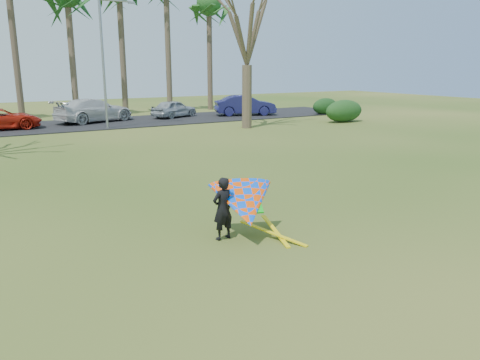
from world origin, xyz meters
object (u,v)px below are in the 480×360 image
car_2 (0,119)px  car_5 (245,105)px  bare_tree_right (247,22)px  car_3 (94,110)px  kite_flyer (243,204)px  car_4 (174,109)px  streetlight (105,57)px

car_2 → car_5: bearing=-90.4°
bare_tree_right → car_3: bearing=134.7°
car_3 → car_5: bearing=-116.4°
kite_flyer → car_5: bearing=58.6°
bare_tree_right → car_3: 12.51m
car_5 → kite_flyer: kite_flyer is taller
car_5 → kite_flyer: size_ratio=2.02×
bare_tree_right → car_3: size_ratio=1.63×
car_4 → kite_flyer: (-8.83, -25.05, 0.12)m
bare_tree_right → car_4: size_ratio=2.37×
kite_flyer → car_2: bearing=97.9°
streetlight → car_3: size_ratio=1.41×
car_5 → car_2: bearing=107.9°
car_5 → car_3: bearing=101.6°
car_2 → kite_flyer: 24.11m
car_2 → car_4: size_ratio=1.23×
car_2 → kite_flyer: bearing=-171.6°
streetlight → car_3: (0.01, 3.92, -3.58)m
car_4 → car_5: size_ratio=0.80×
streetlight → kite_flyer: 21.63m
bare_tree_right → streetlight: bare_tree_right is taller
car_3 → car_4: bearing=-109.4°
kite_flyer → streetlight: bearing=82.6°
streetlight → car_2: size_ratio=1.67×
car_4 → kite_flyer: size_ratio=1.63×
streetlight → car_3: 5.31m
car_2 → car_4: 12.19m
streetlight → kite_flyer: streetlight is taller
car_3 → kite_flyer: 25.22m
streetlight → car_3: streetlight is taller
bare_tree_right → car_5: bare_tree_right is taller
streetlight → car_5: bearing=11.9°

